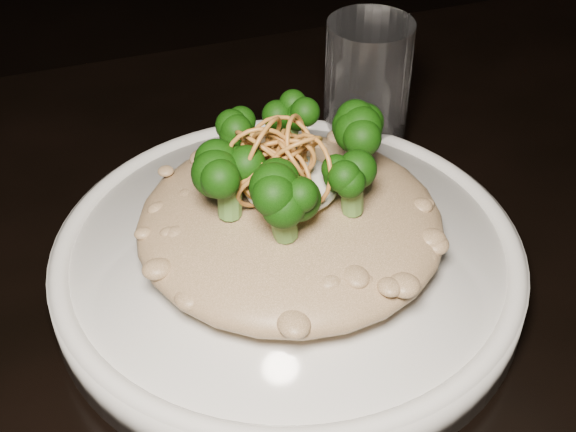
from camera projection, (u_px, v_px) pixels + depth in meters
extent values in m
cube|color=black|center=(380.00, 361.00, 0.49)|extent=(1.10, 0.80, 0.04)
cylinder|color=silver|center=(288.00, 265.00, 0.51)|extent=(0.29, 0.29, 0.03)
ellipsoid|color=brown|center=(290.00, 223.00, 0.48)|extent=(0.19, 0.19, 0.04)
ellipsoid|color=silver|center=(291.00, 184.00, 0.47)|extent=(0.06, 0.06, 0.02)
cylinder|color=silver|center=(367.00, 92.00, 0.59)|extent=(0.07, 0.07, 0.11)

